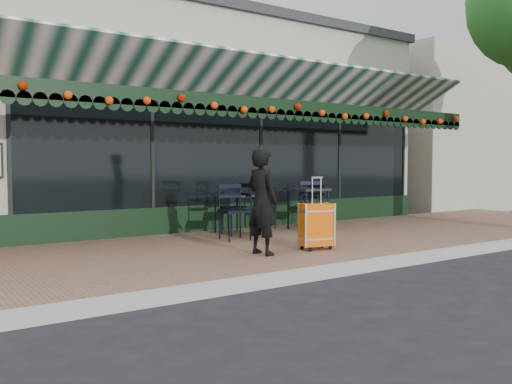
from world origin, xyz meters
TOP-DOWN VIEW (x-y plane):
  - ground at (0.00, 0.00)m, footprint 80.00×80.00m
  - sidewalk at (0.00, 2.00)m, footprint 18.00×4.00m
  - curb at (0.00, -0.08)m, footprint 18.00×0.16m
  - restaurant_building at (0.00, 7.84)m, footprint 12.00×9.60m
  - neighbor_building_right at (13.00, 8.00)m, footprint 12.00×8.00m
  - woman at (-0.59, 1.10)m, footprint 0.45×0.61m
  - suitcase at (0.35, 1.00)m, footprint 0.53×0.38m
  - cafe_table_a at (1.85, 2.99)m, footprint 0.66×0.66m
  - cafe_table_b at (0.35, 3.37)m, footprint 0.59×0.59m
  - chair_a_left at (2.35, 3.47)m, footprint 0.53×0.53m
  - chair_a_right at (2.62, 3.65)m, footprint 0.47×0.47m
  - chair_a_front at (1.88, 2.84)m, footprint 0.63×0.63m
  - chair_b_left at (0.27, 3.15)m, footprint 0.52×0.52m
  - chair_b_right at (1.17, 3.56)m, footprint 0.43×0.43m
  - chair_b_front at (-0.10, 2.59)m, footprint 0.54×0.54m

SIDE VIEW (x-z plane):
  - ground at x=0.00m, z-range 0.00..0.00m
  - sidewalk at x=0.00m, z-range 0.00..0.15m
  - curb at x=0.00m, z-range 0.00..0.15m
  - suitcase at x=0.35m, z-range -0.03..1.06m
  - chair_a_right at x=2.62m, z-range 0.15..0.93m
  - chair_b_right at x=1.17m, z-range 0.15..0.98m
  - chair_a_left at x=2.35m, z-range 0.15..1.02m
  - chair_b_left at x=0.27m, z-range 0.15..1.11m
  - chair_b_front at x=-0.10m, z-range 0.15..1.11m
  - chair_a_front at x=1.88m, z-range 0.15..1.12m
  - cafe_table_b at x=0.35m, z-range 0.44..1.16m
  - cafe_table_a at x=1.85m, z-range 0.48..1.29m
  - woman at x=-0.59m, z-range 0.15..1.67m
  - restaurant_building at x=0.00m, z-range 0.02..4.52m
  - neighbor_building_right at x=13.00m, z-range 0.00..4.80m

